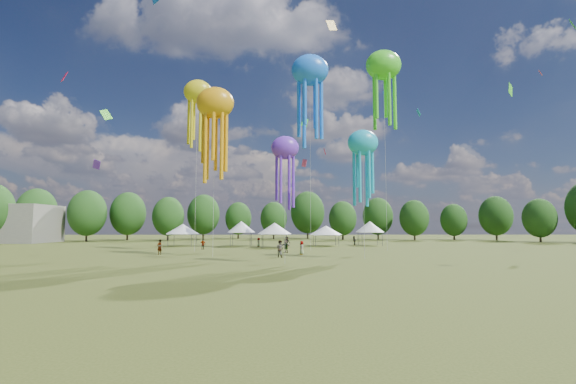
{
  "coord_description": "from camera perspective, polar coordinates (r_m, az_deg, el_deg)",
  "views": [
    {
      "loc": [
        -2.82,
        -14.16,
        3.5
      ],
      "look_at": [
        -2.27,
        15.0,
        6.0
      ],
      "focal_mm": 24.88,
      "sensor_mm": 36.0,
      "label": 1
    }
  ],
  "objects": [
    {
      "name": "spectators_far",
      "position": [
        60.28,
        -1.2,
        -7.41
      ],
      "size": [
        28.94,
        23.5,
        1.87
      ],
      "color": "gray",
      "rests_on": "ground"
    },
    {
      "name": "spectator_near",
      "position": [
        45.28,
        -1.18,
        -8.13
      ],
      "size": [
        1.16,
        1.1,
        1.9
      ],
      "primitive_type": "imported",
      "rotation": [
        0.0,
        0.0,
        2.59
      ],
      "color": "gray",
      "rests_on": "ground"
    },
    {
      "name": "small_kites",
      "position": [
        62.98,
        3.95,
        20.0
      ],
      "size": [
        77.58,
        60.07,
        44.85
      ],
      "color": "orange",
      "rests_on": "ground"
    },
    {
      "name": "show_kites",
      "position": [
        56.43,
        2.59,
        13.06
      ],
      "size": [
        31.68,
        23.17,
        29.45
      ],
      "color": "orange",
      "rests_on": "ground"
    },
    {
      "name": "ground",
      "position": [
        14.86,
        10.43,
        -18.44
      ],
      "size": [
        300.0,
        300.0,
        0.0
      ],
      "primitive_type": "plane",
      "color": "#384416",
      "rests_on": "ground"
    },
    {
      "name": "festival_tents",
      "position": [
        70.19,
        -1.4,
        -5.22
      ],
      "size": [
        39.04,
        12.51,
        4.38
      ],
      "color": "#47474C",
      "rests_on": "ground"
    },
    {
      "name": "treeline",
      "position": [
        76.75,
        -1.85,
        -2.62
      ],
      "size": [
        201.57,
        95.24,
        13.43
      ],
      "color": "#38281C",
      "rests_on": "ground"
    }
  ]
}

